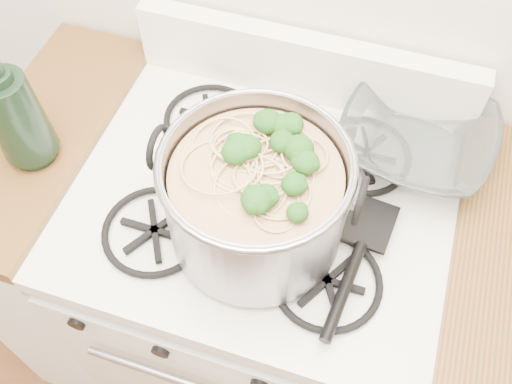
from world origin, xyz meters
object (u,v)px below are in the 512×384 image
at_px(stock_pot, 256,199).
at_px(gas_range, 261,292).
at_px(glass_bowl, 414,145).
at_px(bottle, 11,106).
at_px(spatula, 370,221).

bearing_deg(stock_pot, gas_range, 100.29).
bearing_deg(gas_range, glass_bowl, 36.22).
bearing_deg(bottle, spatula, -10.08).
xyz_separation_m(gas_range, bottle, (-0.48, -0.06, 0.63)).
distance_m(stock_pot, spatula, 0.24).
distance_m(stock_pot, glass_bowl, 0.39).
xyz_separation_m(stock_pot, spatula, (0.20, 0.08, -0.09)).
distance_m(gas_range, spatula, 0.54).
height_order(gas_range, glass_bowl, glass_bowl).
height_order(spatula, glass_bowl, glass_bowl).
relative_size(stock_pot, spatula, 1.16).
distance_m(gas_range, bottle, 0.79).
distance_m(stock_pot, bottle, 0.50).
relative_size(stock_pot, glass_bowl, 2.88).
bearing_deg(glass_bowl, stock_pot, -131.22).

